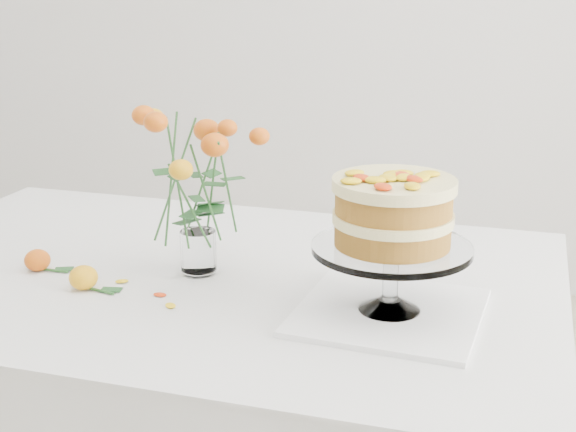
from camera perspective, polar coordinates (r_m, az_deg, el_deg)
name	(u,v)px	position (r m, az deg, el deg)	size (l,w,h in m)	color
table	(201,308)	(1.65, -6.22, -6.55)	(1.43, 0.93, 0.76)	tan
napkin	(389,312)	(1.43, 7.20, -6.79)	(0.31, 0.31, 0.01)	white
cake_stand	(393,219)	(1.37, 7.47, -0.23)	(0.28, 0.28, 0.25)	white
rose_vase	(196,172)	(1.55, -6.59, 3.11)	(0.27, 0.27, 0.35)	white
loose_rose_near	(84,278)	(1.57, -14.33, -4.27)	(0.10, 0.05, 0.05)	#F6A315
loose_rose_far	(38,260)	(1.69, -17.38, -3.03)	(0.09, 0.05, 0.04)	#CF680A
stray_petal_a	(122,281)	(1.59, -11.73, -4.57)	(0.03, 0.02, 0.00)	yellow
stray_petal_b	(160,295)	(1.51, -9.10, -5.56)	(0.03, 0.02, 0.00)	yellow
stray_petal_c	(170,306)	(1.46, -8.36, -6.33)	(0.03, 0.02, 0.00)	yellow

